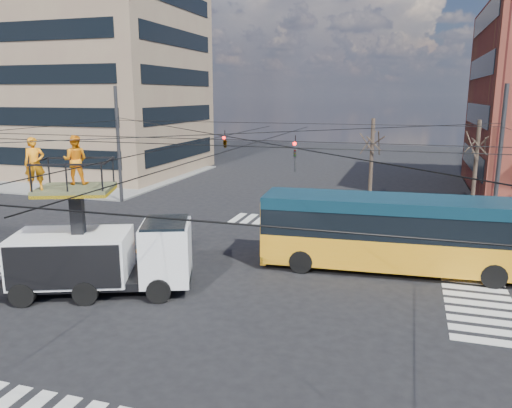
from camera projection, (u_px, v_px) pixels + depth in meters
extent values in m
plane|color=black|center=(218.00, 278.00, 20.58)|extent=(120.00, 120.00, 0.00)
cube|color=slate|center=(90.00, 176.00, 46.22)|extent=(18.00, 18.00, 0.12)
cube|color=#8D6F59|center=(89.00, 11.00, 46.11)|extent=(18.00, 16.00, 30.00)
cube|color=black|center=(41.00, 157.00, 41.36)|extent=(15.30, 0.12, 1.50)
cube|color=black|center=(182.00, 151.00, 46.23)|extent=(0.12, 13.60, 1.50)
cube|color=black|center=(37.00, 117.00, 40.64)|extent=(15.30, 0.12, 1.50)
cube|color=black|center=(180.00, 114.00, 45.52)|extent=(0.12, 13.60, 1.50)
cube|color=black|center=(33.00, 74.00, 39.93)|extent=(15.30, 0.12, 1.50)
cube|color=black|center=(179.00, 77.00, 44.80)|extent=(0.12, 13.60, 1.50)
cube|color=black|center=(29.00, 31.00, 39.22)|extent=(15.30, 0.12, 1.50)
cube|color=black|center=(178.00, 38.00, 44.09)|extent=(0.12, 13.60, 1.50)
cube|color=black|center=(473.00, 160.00, 39.00)|extent=(0.12, 13.60, 1.58)
cube|color=black|center=(477.00, 114.00, 38.25)|extent=(0.12, 13.60, 1.57)
cube|color=black|center=(481.00, 67.00, 37.50)|extent=(0.12, 13.60, 1.57)
cube|color=black|center=(486.00, 18.00, 36.75)|extent=(0.12, 13.60, 1.57)
cylinder|color=#2D2D30|center=(499.00, 158.00, 27.47)|extent=(0.24, 0.24, 8.00)
cylinder|color=#2D2D30|center=(119.00, 145.00, 34.39)|extent=(0.24, 0.24, 8.00)
cylinder|color=black|center=(288.00, 123.00, 30.56)|extent=(24.00, 0.03, 0.03)
cylinder|color=black|center=(215.00, 134.00, 19.32)|extent=(24.02, 24.02, 0.03)
cylinder|color=black|center=(215.00, 134.00, 19.32)|extent=(24.02, 24.02, 0.03)
cylinder|color=black|center=(203.00, 145.00, 18.26)|extent=(24.00, 0.03, 0.03)
cylinder|color=black|center=(226.00, 140.00, 20.50)|extent=(24.00, 0.03, 0.03)
cylinder|color=black|center=(187.00, 144.00, 19.75)|extent=(0.03, 24.00, 0.03)
cylinder|color=black|center=(245.00, 146.00, 19.06)|extent=(0.03, 24.00, 0.03)
imported|color=black|center=(295.00, 149.00, 21.57)|extent=(0.16, 0.20, 1.00)
imported|color=black|center=(225.00, 137.00, 24.54)|extent=(0.26, 1.24, 0.50)
cylinder|color=#382B21|center=(371.00, 167.00, 31.10)|extent=(0.24, 0.24, 6.00)
cylinder|color=#382B21|center=(475.00, 171.00, 29.37)|extent=(0.24, 0.24, 6.00)
cube|color=black|center=(99.00, 278.00, 19.02)|extent=(7.32, 4.61, 0.30)
cube|color=silver|center=(166.00, 252.00, 18.99)|extent=(2.55, 2.89, 2.20)
cube|color=black|center=(165.00, 232.00, 18.82)|extent=(2.33, 2.73, 0.80)
cube|color=silver|center=(73.00, 256.00, 18.76)|extent=(4.82, 3.86, 1.80)
cylinder|color=black|center=(159.00, 291.00, 18.09)|extent=(0.97, 0.66, 0.90)
cylinder|color=black|center=(165.00, 269.00, 20.33)|extent=(0.97, 0.66, 0.90)
cylinder|color=black|center=(86.00, 293.00, 17.90)|extent=(0.97, 0.66, 0.90)
cylinder|color=black|center=(100.00, 271.00, 20.14)|extent=(0.97, 0.66, 0.90)
cylinder|color=black|center=(23.00, 294.00, 17.74)|extent=(0.97, 0.66, 0.90)
cylinder|color=black|center=(44.00, 272.00, 19.98)|extent=(0.97, 0.66, 0.90)
cube|color=black|center=(78.00, 223.00, 18.51)|extent=(0.58, 0.58, 2.66)
cube|color=#505432|center=(75.00, 188.00, 18.22)|extent=(3.19, 2.91, 0.12)
cube|color=yellow|center=(76.00, 192.00, 18.25)|extent=(3.19, 2.91, 0.12)
imported|color=orange|center=(35.00, 164.00, 17.34)|extent=(0.80, 0.79, 1.86)
imported|color=orange|center=(75.00, 160.00, 18.53)|extent=(1.07, 0.95, 1.83)
cube|color=orange|center=(400.00, 250.00, 21.22)|extent=(11.78, 3.39, 1.30)
cube|color=black|center=(402.00, 222.00, 20.96)|extent=(11.78, 3.34, 1.10)
cube|color=#0C2938|center=(403.00, 204.00, 20.79)|extent=(11.78, 3.39, 0.50)
cube|color=orange|center=(269.00, 227.00, 22.36)|extent=(0.42, 2.48, 2.80)
cube|color=black|center=(268.00, 251.00, 22.62)|extent=(0.33, 2.60, 0.30)
cube|color=gold|center=(271.00, 200.00, 22.07)|extent=(0.21, 1.60, 0.35)
cylinder|color=black|center=(301.00, 261.00, 21.10)|extent=(1.02, 0.37, 1.00)
cylinder|color=black|center=(308.00, 245.00, 23.35)|extent=(1.02, 0.37, 1.00)
cylinder|color=black|center=(494.00, 276.00, 19.41)|extent=(1.02, 0.37, 1.00)
cylinder|color=black|center=(481.00, 257.00, 21.66)|extent=(1.02, 0.37, 1.00)
cone|color=#D06F08|center=(66.00, 263.00, 21.38)|extent=(0.36, 0.36, 0.65)
imported|color=orange|center=(145.00, 249.00, 21.48)|extent=(0.66, 1.13, 1.82)
imported|color=red|center=(345.00, 245.00, 22.27)|extent=(0.68, 1.12, 1.70)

